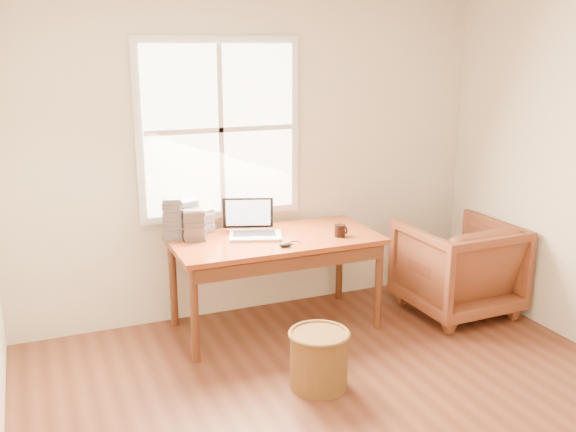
# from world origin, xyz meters

# --- Properties ---
(room_shell) EXTENTS (4.04, 4.54, 2.64)m
(room_shell) POSITION_xyz_m (-0.02, 0.16, 1.32)
(room_shell) COLOR brown
(room_shell) RESTS_ON ground
(desk) EXTENTS (1.60, 0.80, 0.04)m
(desk) POSITION_xyz_m (0.00, 1.80, 0.73)
(desk) COLOR brown
(desk) RESTS_ON room_shell
(armchair) EXTENTS (0.86, 0.88, 0.78)m
(armchair) POSITION_xyz_m (1.53, 1.52, 0.39)
(armchair) COLOR brown
(armchair) RESTS_ON room_shell
(wicker_stool) EXTENTS (0.46, 0.46, 0.38)m
(wicker_stool) POSITION_xyz_m (-0.08, 0.81, 0.19)
(wicker_stool) COLOR brown
(wicker_stool) RESTS_ON room_shell
(laptop) EXTENTS (0.49, 0.50, 0.29)m
(laptop) POSITION_xyz_m (-0.14, 1.86, 0.89)
(laptop) COLOR #B4B7BB
(laptop) RESTS_ON desk
(mouse) EXTENTS (0.11, 0.08, 0.03)m
(mouse) POSITION_xyz_m (-0.02, 1.53, 0.77)
(mouse) COLOR black
(mouse) RESTS_ON desk
(coffee_mug) EXTENTS (0.09, 0.09, 0.09)m
(coffee_mug) POSITION_xyz_m (0.47, 1.62, 0.80)
(coffee_mug) COLOR black
(coffee_mug) RESTS_ON desk
(cd_stack_a) EXTENTS (0.17, 0.16, 0.29)m
(cd_stack_a) POSITION_xyz_m (-0.62, 2.09, 0.90)
(cd_stack_a) COLOR silver
(cd_stack_a) RESTS_ON desk
(cd_stack_b) EXTENTS (0.19, 0.17, 0.24)m
(cd_stack_b) POSITION_xyz_m (-0.59, 1.97, 0.87)
(cd_stack_b) COLOR #242429
(cd_stack_b) RESTS_ON desk
(cd_stack_c) EXTENTS (0.17, 0.16, 0.32)m
(cd_stack_c) POSITION_xyz_m (-0.74, 2.05, 0.91)
(cd_stack_c) COLOR gray
(cd_stack_c) RESTS_ON desk
(cd_stack_d) EXTENTS (0.19, 0.18, 0.19)m
(cd_stack_d) POSITION_xyz_m (-0.48, 2.15, 0.84)
(cd_stack_d) COLOR silver
(cd_stack_d) RESTS_ON desk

